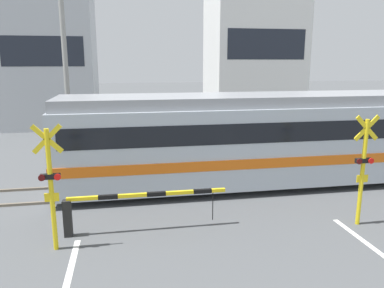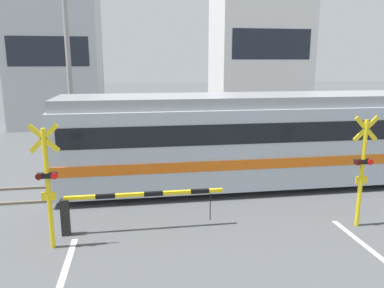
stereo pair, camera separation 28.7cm
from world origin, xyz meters
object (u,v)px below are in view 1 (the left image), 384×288
crossing_barrier_near (115,205)px  crossing_barrier_far (239,148)px  commuter_train (283,136)px  crossing_signal_left (51,182)px  crossing_signal_right (363,166)px  pedestrian (162,133)px

crossing_barrier_near → crossing_barrier_far: same height
commuter_train → crossing_signal_left: size_ratio=5.24×
crossing_signal_right → commuter_train: bearing=98.8°
crossing_signal_left → commuter_train: bearing=27.6°
crossing_signal_right → crossing_signal_left: bearing=180.0°
crossing_barrier_far → pedestrian: (-3.07, 2.40, 0.27)m
commuter_train → crossing_barrier_near: size_ratio=3.76×
commuter_train → pedestrian: bearing=128.0°
crossing_barrier_far → crossing_signal_right: 6.57m
commuter_train → crossing_barrier_far: (-0.80, 2.57, -0.97)m
crossing_barrier_far → crossing_signal_left: (-6.47, -6.36, 0.89)m
crossing_barrier_near → crossing_signal_right: crossing_signal_right is taller
crossing_barrier_far → commuter_train: bearing=-72.6°
crossing_barrier_far → pedestrian: bearing=142.0°
commuter_train → pedestrian: size_ratio=8.82×
commuter_train → crossing_barrier_far: commuter_train is taller
crossing_barrier_near → pedestrian: 8.36m
crossing_barrier_near → pedestrian: (2.00, 8.11, 0.27)m
crossing_signal_right → crossing_barrier_near: bearing=174.3°
crossing_barrier_near → crossing_signal_right: bearing=-5.7°
crossing_signal_left → crossing_signal_right: bearing=0.0°
crossing_barrier_near → crossing_barrier_far: 7.64m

